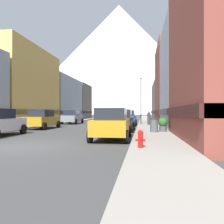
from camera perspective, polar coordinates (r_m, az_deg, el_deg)
ground_plane at (r=11.23m, az=-22.17°, el=-8.00°), size 400.00×400.00×0.00m
sidewalk_left at (r=46.20m, az=-7.13°, el=-1.90°), size 2.50×100.00×0.15m
sidewalk_right at (r=44.68m, az=8.57°, el=-1.97°), size 2.50×100.00×0.15m
storefront_left_1 at (r=33.09m, az=-24.42°, el=5.57°), size 9.21×13.16×9.94m
storefront_left_2 at (r=45.02m, az=-14.47°, el=2.93°), size 8.10×13.26×8.12m
storefront_left_3 at (r=56.01m, az=-10.10°, el=2.41°), size 8.36×8.88×8.26m
storefront_right_1 at (r=23.20m, az=23.90°, el=7.68°), size 9.23×8.39×9.68m
storefront_right_2 at (r=32.46m, az=16.73°, el=6.29°), size 6.54×10.02×10.64m
storefront_right_3 at (r=43.50m, az=16.04°, el=2.29°), size 9.05×12.04×6.95m
car_left_1 at (r=22.32m, az=-17.07°, el=-1.74°), size 2.08×4.41×1.78m
car_left_2 at (r=30.97m, az=-9.89°, el=-1.28°), size 2.11×4.42×1.78m
car_right_0 at (r=12.93m, az=-0.05°, el=-2.95°), size 2.13×4.43×1.78m
car_right_1 at (r=18.96m, az=2.41°, el=-2.04°), size 2.06×4.40×1.78m
car_right_2 at (r=26.46m, az=3.90°, el=-1.48°), size 2.09×4.41×1.78m
fire_hydrant_near at (r=9.08m, az=7.13°, el=-6.55°), size 0.40×0.22×0.70m
trash_bin_right at (r=16.37m, az=10.52°, el=-3.25°), size 0.59×0.59×0.98m
potted_plant_0 at (r=23.56m, az=-24.51°, el=-2.34°), size 0.64×0.64×0.88m
potted_plant_1 at (r=16.94m, az=12.63°, el=-3.01°), size 0.66×0.66×1.00m
pedestrian_0 at (r=25.83m, az=9.25°, el=-1.55°), size 0.36×0.36×1.60m
streetlamp_right at (r=28.32m, az=7.28°, el=4.86°), size 0.36×0.36×5.86m
mountain_backdrop at (r=278.37m, az=1.76°, el=13.07°), size 232.49×232.49×129.70m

